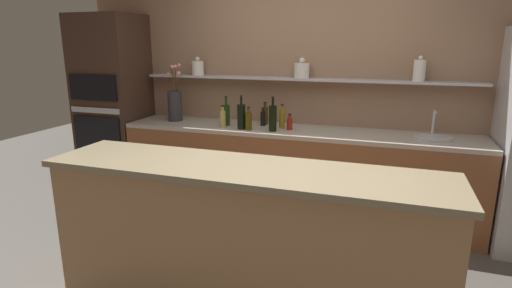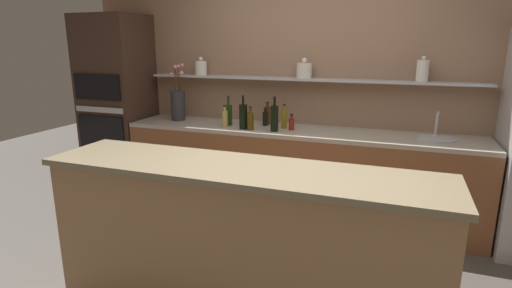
% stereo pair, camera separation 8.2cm
% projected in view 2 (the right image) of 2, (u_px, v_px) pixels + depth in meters
% --- Properties ---
extents(ground_plane, '(12.00, 12.00, 0.00)m').
position_uv_depth(ground_plane, '(260.00, 276.00, 3.12)').
color(ground_plane, '#4C4742').
extents(back_wall_unit, '(5.20, 0.28, 2.60)m').
position_uv_depth(back_wall_unit, '(311.00, 88.00, 4.26)').
color(back_wall_unit, '#937056').
rests_on(back_wall_unit, ground_plane).
extents(back_counter_unit, '(3.61, 0.62, 0.92)m').
position_uv_depth(back_counter_unit, '(295.00, 173.00, 4.16)').
color(back_counter_unit, brown).
rests_on(back_counter_unit, ground_plane).
extents(island_counter, '(2.59, 0.61, 1.02)m').
position_uv_depth(island_counter, '(240.00, 240.00, 2.62)').
color(island_counter, tan).
rests_on(island_counter, ground_plane).
extents(oven_tower, '(0.72, 0.64, 2.09)m').
position_uv_depth(oven_tower, '(118.00, 106.00, 4.74)').
color(oven_tower, '#3D281E').
rests_on(oven_tower, ground_plane).
extents(flower_vase, '(0.17, 0.17, 0.64)m').
position_uv_depth(flower_vase, '(178.00, 104.00, 4.49)').
color(flower_vase, '#2D2D33').
rests_on(flower_vase, back_counter_unit).
extents(sink_fixture, '(0.33, 0.33, 0.25)m').
position_uv_depth(sink_fixture, '(436.00, 137.00, 3.61)').
color(sink_fixture, '#B7B7BC').
rests_on(sink_fixture, back_counter_unit).
extents(bottle_oil_0, '(0.06, 0.06, 0.25)m').
position_uv_depth(bottle_oil_0, '(284.00, 118.00, 4.09)').
color(bottle_oil_0, olive).
rests_on(bottle_oil_0, back_counter_unit).
extents(bottle_sauce_1, '(0.06, 0.06, 0.20)m').
position_uv_depth(bottle_sauce_1, '(265.00, 118.00, 4.21)').
color(bottle_sauce_1, black).
rests_on(bottle_sauce_1, back_counter_unit).
extents(bottle_wine_2, '(0.08, 0.08, 0.35)m').
position_uv_depth(bottle_wine_2, '(274.00, 118.00, 3.93)').
color(bottle_wine_2, black).
rests_on(bottle_wine_2, back_counter_unit).
extents(bottle_sauce_3, '(0.05, 0.05, 0.16)m').
position_uv_depth(bottle_sauce_3, '(291.00, 124.00, 4.00)').
color(bottle_sauce_3, maroon).
rests_on(bottle_sauce_3, back_counter_unit).
extents(bottle_spirit_4, '(0.06, 0.06, 0.23)m').
position_uv_depth(bottle_spirit_4, '(225.00, 118.00, 4.14)').
color(bottle_spirit_4, tan).
rests_on(bottle_spirit_4, back_counter_unit).
extents(bottle_wine_5, '(0.08, 0.08, 0.34)m').
position_uv_depth(bottle_wine_5, '(243.00, 116.00, 4.04)').
color(bottle_wine_5, black).
rests_on(bottle_wine_5, back_counter_unit).
extents(bottle_oil_6, '(0.07, 0.07, 0.24)m').
position_uv_depth(bottle_oil_6, '(250.00, 121.00, 4.00)').
color(bottle_oil_6, '#47380A').
rests_on(bottle_oil_6, back_counter_unit).
extents(bottle_wine_7, '(0.08, 0.08, 0.31)m').
position_uv_depth(bottle_wine_7, '(229.00, 115.00, 4.23)').
color(bottle_wine_7, '#193814').
rests_on(bottle_wine_7, back_counter_unit).
extents(bottle_spirit_8, '(0.06, 0.06, 0.24)m').
position_uv_depth(bottle_spirit_8, '(267.00, 115.00, 4.28)').
color(bottle_spirit_8, '#4C2D0C').
rests_on(bottle_spirit_8, back_counter_unit).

